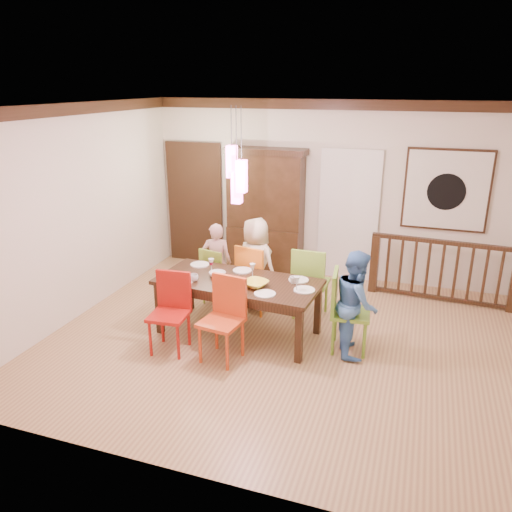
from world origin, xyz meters
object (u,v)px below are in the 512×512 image
(person_end_right, at_px, (356,303))
(china_hutch, at_px, (265,212))
(person_far_left, at_px, (217,263))
(person_far_mid, at_px, (256,264))
(chair_far_left, at_px, (218,271))
(dining_table, at_px, (238,286))
(chair_end_right, at_px, (351,307))
(balustrade, at_px, (442,270))

(person_end_right, bearing_deg, china_hutch, 24.35)
(china_hutch, relative_size, person_far_left, 1.76)
(china_hutch, bearing_deg, person_far_mid, -77.65)
(chair_far_left, height_order, person_far_mid, person_far_mid)
(dining_table, distance_m, person_end_right, 1.51)
(person_far_left, relative_size, person_far_mid, 0.90)
(person_end_right, bearing_deg, dining_table, 74.89)
(chair_end_right, bearing_deg, balustrade, -35.02)
(dining_table, bearing_deg, person_far_left, 131.73)
(person_far_left, distance_m, person_end_right, 2.35)
(chair_far_left, distance_m, person_end_right, 2.29)
(chair_far_left, relative_size, chair_end_right, 0.85)
(person_far_left, bearing_deg, person_end_right, 143.21)
(china_hutch, bearing_deg, person_far_left, -102.32)
(dining_table, relative_size, person_far_left, 1.76)
(chair_end_right, xyz_separation_m, china_hutch, (-1.81, 2.25, 0.49))
(chair_far_left, height_order, person_far_left, person_far_left)
(person_end_right, bearing_deg, chair_end_right, 43.29)
(person_far_mid, bearing_deg, balustrade, -138.07)
(chair_end_right, relative_size, person_far_left, 0.84)
(chair_far_left, bearing_deg, balustrade, -146.74)
(chair_end_right, xyz_separation_m, person_far_mid, (-1.49, 0.80, 0.10))
(balustrade, bearing_deg, person_end_right, -113.78)
(balustrade, relative_size, person_far_left, 1.74)
(chair_end_right, relative_size, person_far_mid, 0.75)
(person_far_mid, bearing_deg, china_hutch, -59.10)
(dining_table, distance_m, person_far_left, 1.10)
(balustrade, xyz_separation_m, person_far_mid, (-2.56, -1.11, 0.18))
(dining_table, distance_m, person_far_mid, 0.83)
(chair_end_right, relative_size, balustrade, 0.48)
(chair_end_right, height_order, person_far_left, person_far_left)
(chair_end_right, bearing_deg, person_far_left, 62.57)
(chair_far_left, xyz_separation_m, person_end_right, (2.14, -0.82, 0.16))
(person_far_left, bearing_deg, balustrade, -176.32)
(chair_far_left, distance_m, china_hutch, 1.60)
(balustrade, xyz_separation_m, person_end_right, (-1.01, -1.94, 0.15))
(chair_end_right, bearing_deg, person_end_right, -127.64)
(china_hutch, height_order, person_end_right, china_hutch)
(dining_table, bearing_deg, chair_far_left, 131.72)
(dining_table, bearing_deg, person_far_mid, 97.16)
(china_hutch, bearing_deg, chair_end_right, -51.24)
(chair_far_left, bearing_deg, dining_table, 141.21)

